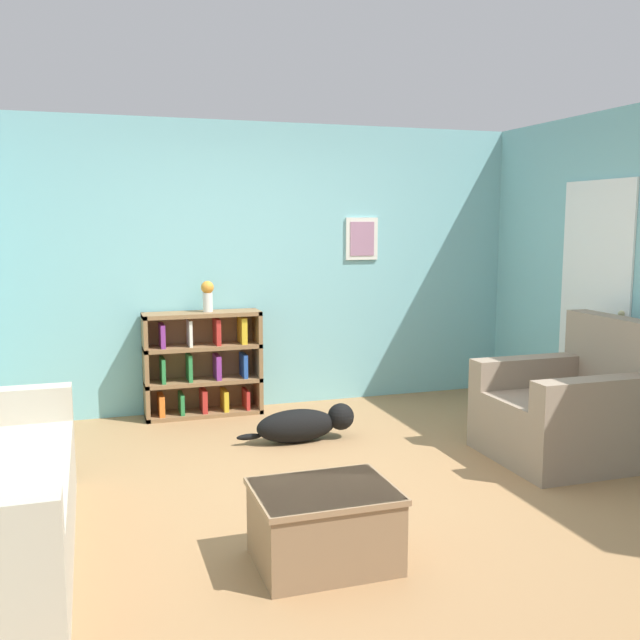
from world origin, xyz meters
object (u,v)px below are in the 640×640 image
object	(u,v)px
recliner_chair	(572,410)
vase	(208,294)
dog	(305,424)
coffee_table	(324,523)
bookshelf	(203,365)

from	to	relation	value
recliner_chair	vase	size ratio (longest dim) A/B	3.82
dog	recliner_chair	bearing A→B (deg)	-28.71
coffee_table	dog	size ratio (longest dim) A/B	0.75
bookshelf	vase	world-z (taller)	vase
coffee_table	vase	xyz separation A→B (m)	(-0.09, 2.97, 0.87)
bookshelf	coffee_table	size ratio (longest dim) A/B	1.46
recliner_chair	vase	bearing A→B (deg)	139.74
dog	bookshelf	bearing A→B (deg)	121.37
dog	vase	world-z (taller)	vase
recliner_chair	vase	distance (m)	3.14
bookshelf	vase	distance (m)	0.63
bookshelf	recliner_chair	distance (m)	3.11
recliner_chair	dog	distance (m)	2.01
dog	vase	xyz separation A→B (m)	(-0.58, 1.01, 0.94)
bookshelf	dog	bearing A→B (deg)	-58.63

